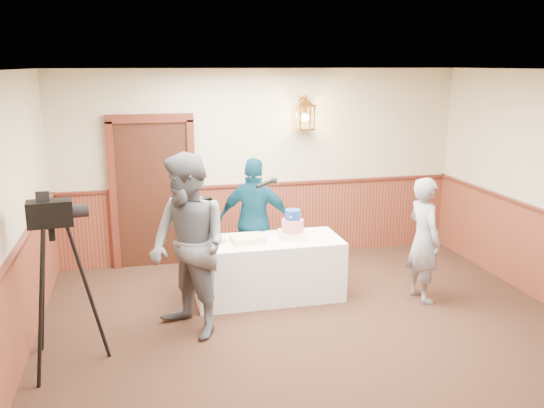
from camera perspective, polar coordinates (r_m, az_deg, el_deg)
The scene contains 10 objects.
ground at distance 5.79m, azimuth 6.78°, elevation -15.94°, with size 7.00×7.00×0.00m, color black.
room_shell at distance 5.61m, azimuth 5.12°, elevation -0.11°, with size 6.02×7.02×2.81m.
display_table at distance 7.22m, azimuth -0.37°, elevation -6.39°, with size 1.80×0.80×0.75m, color white.
tiered_cake at distance 7.17m, azimuth 2.05°, elevation -2.23°, with size 0.40×0.40×0.35m.
sheet_cake_yellow at distance 7.00m, azimuth -2.43°, elevation -3.49°, with size 0.39×0.30×0.08m, color #E9F08F.
sheet_cake_green at distance 7.02m, azimuth -5.78°, elevation -3.57°, with size 0.27×0.22×0.06m, color #B1DE9D.
interviewer at distance 6.13m, azimuth -8.25°, elevation -4.19°, with size 1.65×1.21×1.97m.
baker at distance 7.27m, azimuth 14.81°, elevation -3.44°, with size 0.56×0.37×1.54m, color gray.
assistant_p at distance 7.58m, azimuth -1.68°, elevation -1.71°, with size 0.99×0.41×1.68m, color #0A3649.
tv_camera_rig at distance 5.89m, azimuth -20.48°, elevation -8.28°, with size 0.65×0.60×1.64m.
Camera 1 is at (-1.79, -4.71, 2.85)m, focal length 38.00 mm.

